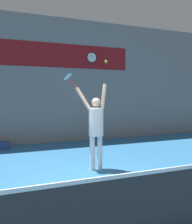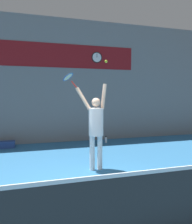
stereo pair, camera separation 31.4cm
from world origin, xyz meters
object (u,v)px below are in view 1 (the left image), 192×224
tennis_player (96,125)px  tennis_racket (68,77)px  tennis_ball (106,62)px  water_bottle (101,140)px  scoreboard_clock (92,57)px  equipment_bag (0,146)px

tennis_player → tennis_racket: 1.40m
tennis_player → tennis_ball: tennis_ball is taller
tennis_player → water_bottle: (1.30, 2.97, -1.03)m
scoreboard_clock → tennis_racket: size_ratio=1.13×
tennis_racket → equipment_bag: bearing=123.4°
scoreboard_clock → water_bottle: 3.44m
tennis_racket → equipment_bag: 4.06m
tennis_racket → water_bottle: bearing=53.9°
tennis_ball → water_bottle: bearing=71.0°
tennis_ball → equipment_bag: tennis_ball is taller
tennis_player → water_bottle: tennis_player is taller
tennis_racket → equipment_bag: (-1.87, 2.83, -2.24)m
equipment_bag → scoreboard_clock: bearing=7.1°
scoreboard_clock → tennis_player: size_ratio=0.21×
tennis_ball → tennis_racket: bearing=155.6°
water_bottle → equipment_bag: 3.79m
tennis_racket → tennis_ball: (0.88, -0.40, 0.39)m
tennis_ball → water_bottle: 4.15m
scoreboard_clock → equipment_bag: scoreboard_clock is taller
scoreboard_clock → tennis_ball: 3.84m
scoreboard_clock → tennis_ball: scoreboard_clock is taller
tennis_player → water_bottle: 3.40m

